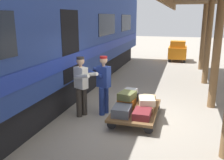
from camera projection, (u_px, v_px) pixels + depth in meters
The scene contains 15 objects.
ground_plane at pixel (140, 118), 6.94m from camera, with size 60.00×60.00×0.00m, color gray.
train_car at pixel (25, 41), 7.38m from camera, with size 3.03×19.95×4.00m.
luggage_cart at pixel (136, 110), 6.82m from camera, with size 1.17×1.99×0.30m.
suitcase_brown_leather at pixel (145, 107), 6.71m from camera, with size 0.48×0.64×0.17m, color brown.
suitcase_tan_vintage at pixel (148, 100), 7.22m from camera, with size 0.38×0.50×0.20m, color tan.
suitcase_orange_carryall at pixel (127, 103), 6.84m from camera, with size 0.45×0.46×0.27m, color #CC6B23.
suitcase_black_hardshell at pixel (131, 98), 7.36m from camera, with size 0.36×0.58×0.19m, color black.
suitcase_maroon_trunk at pixel (142, 114), 6.20m from camera, with size 0.42×0.61×0.18m, color maroon.
suitcase_slate_roller at pixel (122, 111), 6.34m from camera, with size 0.44×0.60×0.23m, color #4C515B.
suitcase_olive_duffel at pixel (127, 95), 6.75m from camera, with size 0.39×0.51×0.19m, color brown.
suitcase_gray_aluminum at pixel (130, 92), 7.36m from camera, with size 0.35×0.42×0.17m, color #9EA0A5.
suitcase_cream_canvas at pixel (147, 101), 6.69m from camera, with size 0.41×0.54×0.17m, color beige.
porter_in_overalls at pixel (103, 83), 7.03m from camera, with size 0.73×0.56×1.70m.
porter_by_door at pixel (82, 85), 6.88m from camera, with size 0.74×0.61×1.70m.
baggage_tug at pixel (178, 51), 15.74m from camera, with size 1.10×1.70×1.30m.
Camera 1 is at (-1.04, 6.42, 2.76)m, focal length 39.57 mm.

